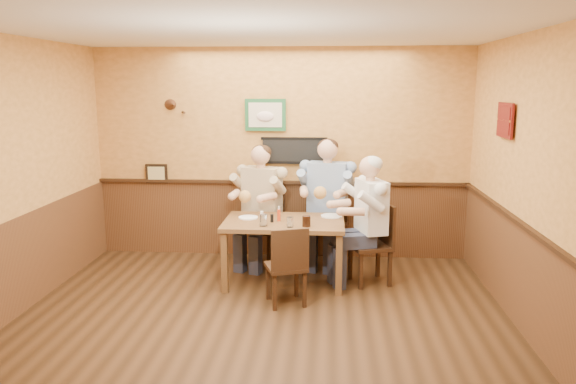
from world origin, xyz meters
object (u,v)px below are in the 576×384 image
Objects in this scene: chair_near_side at (286,265)px; pepper_shaker at (272,218)px; diner_tan_shirt at (262,211)px; water_glass_left at (263,220)px; water_glass_mid at (290,222)px; diner_white_elder at (371,227)px; chair_right_end at (370,244)px; dining_table at (284,228)px; cola_tumbler at (306,221)px; chair_back_right at (327,224)px; hot_sauce_bottle at (279,214)px; chair_back_left at (262,227)px; salt_shaker at (262,215)px; diner_blue_polo at (327,208)px.

chair_near_side reaches higher than pepper_shaker.
water_glass_left is (0.13, -0.96, 0.11)m from diner_tan_shirt.
diner_white_elder is at bearing 20.09° from water_glass_mid.
chair_right_end is 1.52m from diner_tan_shirt.
cola_tumbler is (0.27, -0.26, 0.15)m from dining_table.
diner_tan_shirt reaches higher than chair_right_end.
water_glass_left is 0.48m from cola_tumbler.
hot_sauce_bottle is at bearing -113.95° from chair_back_right.
chair_right_end is at bearing 2.06° from dining_table.
diner_white_elder reaches higher than pepper_shaker.
chair_near_side is at bearing -70.48° from pepper_shaker.
hot_sauce_bottle is (0.28, -0.72, 0.34)m from chair_back_left.
dining_table is at bearing -105.51° from diner_white_elder.
chair_back_right is 1.08× the size of chair_right_end.
chair_near_side is 7.66× the size of water_glass_mid.
chair_back_right reaches higher than water_glass_left.
hot_sauce_bottle is (-0.56, -0.82, 0.31)m from chair_back_right.
chair_back_right is at bearing 77.72° from cola_tumbler.
chair_near_side reaches higher than salt_shaker.
cola_tumbler is (-0.74, -0.30, 0.34)m from chair_right_end.
dining_table is 0.21m from pepper_shaker.
chair_back_left is at bearing 111.52° from hot_sauce_bottle.
chair_back_right is 1.04m from hot_sauce_bottle.
pepper_shaker is at bearing -115.40° from diner_blue_polo.
hot_sauce_bottle is at bearing 57.90° from water_glass_left.
chair_back_left is 0.96× the size of chair_back_right.
diner_tan_shirt is (-0.41, 1.36, 0.27)m from chair_near_side.
diner_white_elder is at bearing 0.00° from chair_right_end.
dining_table is 10.63× the size of water_glass_left.
chair_back_right is 8.43× the size of cola_tumbler.
salt_shaker is (-0.77, -0.72, 0.28)m from chair_back_right.
salt_shaker is at bearing 164.21° from dining_table.
hot_sauce_bottle is at bearing -97.09° from chair_near_side.
water_glass_left is 1.43× the size of pepper_shaker.
pepper_shaker is (0.14, -0.17, 0.00)m from salt_shaker.
chair_right_end is 7.22× the size of water_glass_left.
water_glass_mid is at bearing -87.48° from chair_right_end.
dining_table is 1.36× the size of chair_back_right.
chair_right_end is 6.07× the size of hot_sauce_bottle.
water_glass_mid is at bearing -100.24° from diner_blue_polo.
diner_blue_polo is (0.50, 0.80, 0.08)m from dining_table.
chair_right_end is 1.10× the size of chair_near_side.
hot_sauce_bottle is 0.10m from pepper_shaker.
diner_blue_polo is at bearing 10.27° from chair_back_right.
water_glass_left is at bearing -63.30° from chair_back_left.
pepper_shaker is (0.08, 0.18, -0.02)m from water_glass_left.
water_glass_mid is (-0.41, -1.10, 0.07)m from diner_blue_polo.
chair_back_right reaches higher than water_glass_mid.
water_glass_left reaches higher than salt_shaker.
diner_white_elder is (0.51, -0.76, 0.17)m from chair_back_right.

